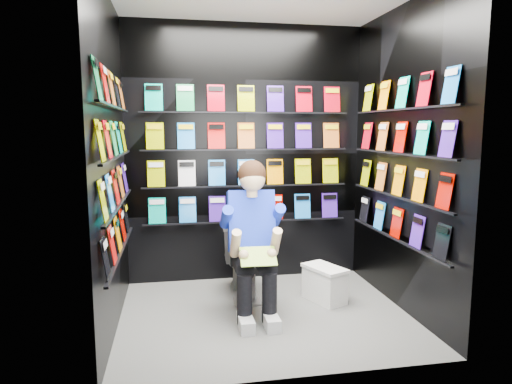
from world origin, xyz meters
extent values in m
plane|color=#5B5C59|center=(0.00, 0.00, 0.00)|extent=(2.40, 2.40, 0.00)
cube|color=black|center=(0.00, 1.00, 1.30)|extent=(2.40, 0.04, 2.60)
cube|color=black|center=(0.00, -1.00, 1.30)|extent=(2.40, 0.04, 2.60)
cube|color=black|center=(-1.20, 0.00, 1.30)|extent=(0.04, 2.00, 2.60)
cube|color=black|center=(1.20, 0.00, 1.30)|extent=(0.04, 2.00, 2.60)
imported|color=white|center=(-0.10, 0.50, 0.37)|extent=(0.45, 0.77, 0.73)
cube|color=white|center=(0.60, 0.21, 0.15)|extent=(0.35, 0.44, 0.29)
cube|color=white|center=(0.60, 0.21, 0.31)|extent=(0.37, 0.47, 0.03)
cube|color=green|center=(-0.10, -0.23, 0.58)|extent=(0.29, 0.18, 0.12)
camera|label=1|loc=(-0.74, -3.60, 1.57)|focal=32.00mm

